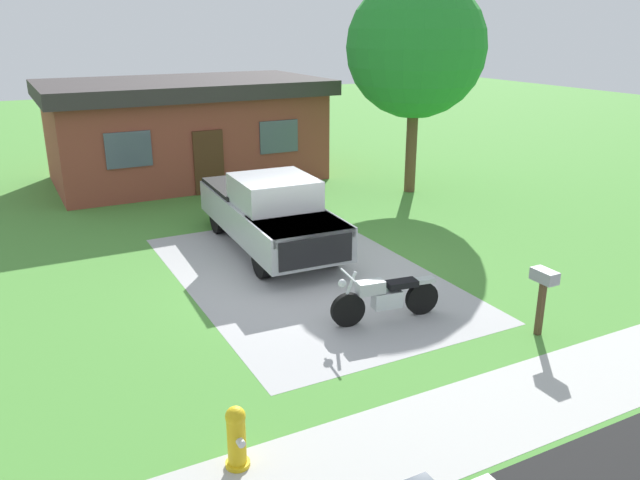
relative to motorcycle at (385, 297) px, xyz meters
The scene contains 9 objects.
ground_plane 2.76m from the motorcycle, 97.41° to the left, with size 80.00×80.00×0.00m, color #4C8F38.
driveway_pad 2.76m from the motorcycle, 97.41° to the left, with size 5.23×8.21×0.01m, color #A8A8A8.
sidewalk_strip 3.35m from the motorcycle, 96.07° to the right, with size 36.00×1.80×0.01m, color #B1B1AC.
motorcycle is the anchor object (origin of this frame).
pickup_truck 4.90m from the motorcycle, 93.55° to the left, with size 2.25×5.71×1.90m.
fire_hydrant 4.79m from the motorcycle, 146.11° to the right, with size 0.32×0.40×0.87m.
mailbox 2.85m from the motorcycle, 39.76° to the right, with size 0.26×0.48×1.26m.
shade_tree 10.75m from the motorcycle, 52.07° to the left, with size 4.40×4.40×6.85m.
neighbor_house 13.19m from the motorcycle, 89.83° to the left, with size 9.60×5.60×3.50m.
Camera 1 is at (-5.80, -11.82, 5.39)m, focal length 35.45 mm.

